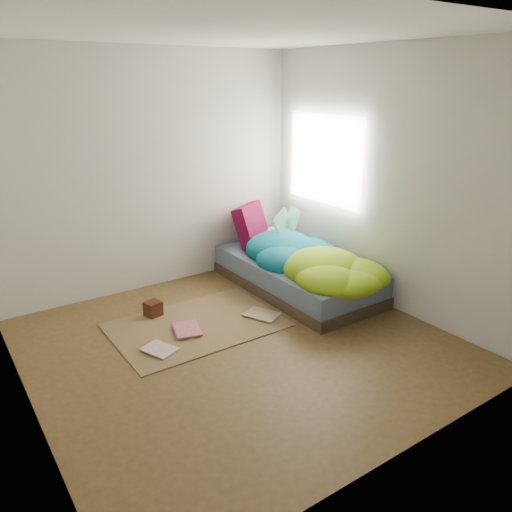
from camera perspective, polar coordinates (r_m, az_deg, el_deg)
The scene contains 12 objects.
ground at distance 4.58m, azimuth -1.79°, elevation -10.07°, with size 3.50×3.50×0.00m, color #49371C.
room_walls at distance 4.05m, azimuth -1.93°, elevation 10.46°, with size 3.54×3.54×2.62m.
bed at distance 5.69m, azimuth 4.62°, elevation -2.14°, with size 1.00×2.00×0.34m.
duvet at distance 5.41m, azimuth 6.17°, elevation 0.52°, with size 0.96×1.84×0.34m, color #085A81, non-canonical shape.
rug at distance 4.94m, azimuth -6.77°, elevation -7.83°, with size 1.60×1.10×0.01m, color brown.
pillow_floral at distance 6.22m, azimuth 2.26°, elevation 2.14°, with size 0.55×0.34×0.12m, color beige.
pillow_magenta at distance 6.08m, azimuth -0.54°, elevation 3.57°, with size 0.50×0.16×0.50m, color #540523.
open_book at distance 5.82m, azimuth 3.66°, elevation 4.99°, with size 0.41×0.09×0.25m, color green, non-canonical shape.
wooden_box at distance 5.15m, azimuth -11.68°, elevation -5.90°, with size 0.15×0.15×0.15m, color black.
floor_book_a at distance 4.47m, azimuth -11.95°, elevation -10.99°, with size 0.22×0.29×0.02m, color silver.
floor_book_b at distance 4.79m, azimuth -9.33°, elevation -8.54°, with size 0.24×0.32×0.03m, color #D27981.
floor_book_c at distance 4.96m, azimuth 0.06°, elevation -7.28°, with size 0.24×0.33×0.02m, color tan.
Camera 1 is at (-2.14, -3.36, 2.27)m, focal length 35.00 mm.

